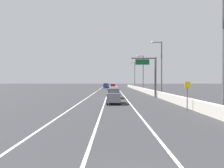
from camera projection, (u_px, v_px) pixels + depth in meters
The scene contains 17 objects.
ground_plane at pixel (115, 90), 67.87m from camera, with size 320.00×320.00×0.00m, color #2D2D30.
lane_stripe_left at pixel (98, 91), 58.88m from camera, with size 0.16×130.00×0.00m, color silver.
lane_stripe_center at pixel (109, 91), 58.87m from camera, with size 0.16×130.00×0.00m, color silver.
lane_stripe_right at pixel (120, 91), 58.87m from camera, with size 0.16×130.00×0.00m, color silver.
jersey_barrier_right at pixel (151, 92), 43.84m from camera, with size 0.60×120.00×1.10m, color #B2ADA3.
overhead_sign_gantry at pixel (152, 72), 35.87m from camera, with size 4.68×0.36×7.50m.
speed_advisory_sign at pixel (188, 94), 19.96m from camera, with size 0.60×0.11×3.00m.
lamp_post_right_near at pixel (222, 45), 16.58m from camera, with size 2.14×0.44×10.75m.
lamp_post_right_second at pixel (161, 65), 37.20m from camera, with size 2.14×0.44×10.75m.
lamp_post_right_third at pixel (143, 71), 57.81m from camera, with size 2.14×0.44×10.75m.
lamp_post_right_fourth at pixel (135, 74), 78.42m from camera, with size 2.14×0.44×10.75m.
car_white_0 at pixel (114, 93), 34.20m from camera, with size 1.80×4.79×2.05m.
car_red_1 at pixel (113, 86), 74.02m from camera, with size 1.90×4.56×2.02m.
car_green_2 at pixel (107, 85), 89.00m from camera, with size 1.93×4.25×2.02m.
car_yellow_3 at pixel (107, 85), 95.76m from camera, with size 1.99×4.37×1.92m.
car_gray_4 at pixel (114, 96), 25.90m from camera, with size 1.84×4.30×2.10m.
car_blue_5 at pixel (106, 86), 83.11m from camera, with size 1.95×4.37×2.09m.
Camera 1 is at (-0.95, -3.83, 3.05)m, focal length 30.91 mm.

